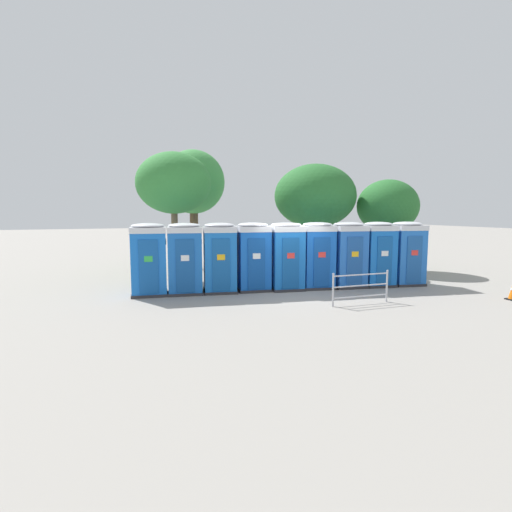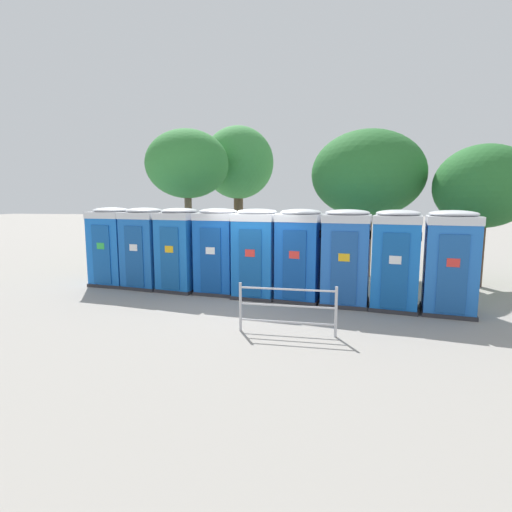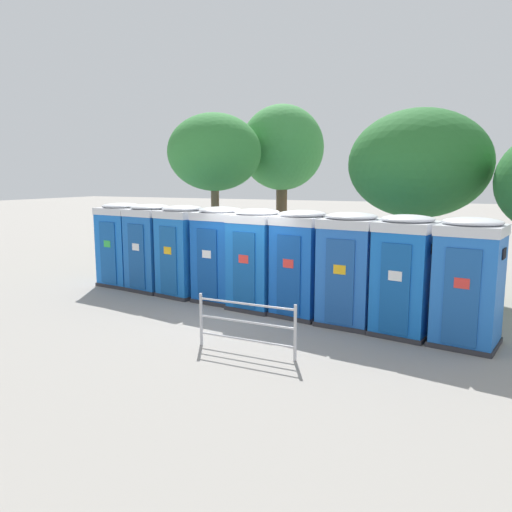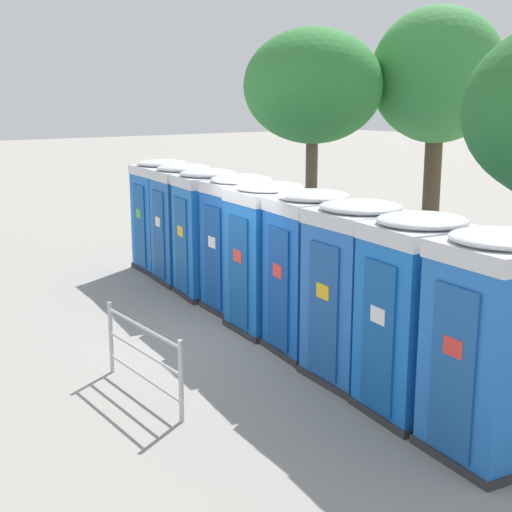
{
  "view_description": "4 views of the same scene",
  "coord_description": "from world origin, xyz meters",
  "px_view_note": "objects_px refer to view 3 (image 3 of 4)",
  "views": [
    {
      "loc": [
        -6.38,
        -13.16,
        2.95
      ],
      "look_at": [
        -1.06,
        0.59,
        1.29
      ],
      "focal_mm": 28.0,
      "sensor_mm": 36.0,
      "label": 1
    },
    {
      "loc": [
        2.01,
        -10.76,
        2.79
      ],
      "look_at": [
        0.02,
        0.41,
        1.18
      ],
      "focal_mm": 28.0,
      "sensor_mm": 36.0,
      "label": 2
    },
    {
      "loc": [
        5.21,
        -10.89,
        3.29
      ],
      "look_at": [
        0.0,
        0.42,
        1.33
      ],
      "focal_mm": 35.0,
      "sensor_mm": 36.0,
      "label": 3
    },
    {
      "loc": [
        9.21,
        -6.94,
        3.87
      ],
      "look_at": [
        -0.49,
        0.5,
        1.17
      ],
      "focal_mm": 50.0,
      "sensor_mm": 36.0,
      "label": 4
    }
  ],
  "objects_px": {
    "portapotty_5": "(302,263)",
    "portapotty_6": "(350,269)",
    "portapotty_8": "(469,282)",
    "street_tree_1": "(214,153)",
    "portapotty_4": "(257,259)",
    "event_barrier": "(246,324)",
    "portapotty_7": "(405,275)",
    "street_tree_3": "(419,165)",
    "portapotty_0": "(122,244)",
    "street_tree_0": "(282,149)",
    "portapotty_2": "(183,250)",
    "portapotty_3": "(220,254)",
    "portapotty_1": "(151,247)"
  },
  "relations": [
    {
      "from": "portapotty_2",
      "to": "portapotty_6",
      "type": "bearing_deg",
      "value": -9.45
    },
    {
      "from": "portapotty_5",
      "to": "event_barrier",
      "type": "bearing_deg",
      "value": -91.35
    },
    {
      "from": "portapotty_0",
      "to": "street_tree_3",
      "type": "relative_size",
      "value": 0.49
    },
    {
      "from": "portapotty_1",
      "to": "portapotty_2",
      "type": "distance_m",
      "value": 1.25
    },
    {
      "from": "portapotty_5",
      "to": "portapotty_8",
      "type": "xyz_separation_m",
      "value": [
        3.7,
        -0.67,
        -0.0
      ]
    },
    {
      "from": "portapotty_6",
      "to": "event_barrier",
      "type": "bearing_deg",
      "value": -115.94
    },
    {
      "from": "street_tree_0",
      "to": "street_tree_3",
      "type": "bearing_deg",
      "value": -28.59
    },
    {
      "from": "street_tree_0",
      "to": "street_tree_3",
      "type": "height_order",
      "value": "street_tree_0"
    },
    {
      "from": "portapotty_7",
      "to": "portapotty_4",
      "type": "bearing_deg",
      "value": 170.59
    },
    {
      "from": "portapotty_3",
      "to": "portapotty_6",
      "type": "xyz_separation_m",
      "value": [
        3.69,
        -0.7,
        -0.0
      ]
    },
    {
      "from": "portapotty_3",
      "to": "portapotty_8",
      "type": "distance_m",
      "value": 6.26
    },
    {
      "from": "portapotty_7",
      "to": "street_tree_1",
      "type": "height_order",
      "value": "street_tree_1"
    },
    {
      "from": "portapotty_6",
      "to": "portapotty_7",
      "type": "xyz_separation_m",
      "value": [
        1.23,
        -0.22,
        0.0
      ]
    },
    {
      "from": "portapotty_5",
      "to": "portapotty_6",
      "type": "xyz_separation_m",
      "value": [
        1.23,
        -0.25,
        -0.0
      ]
    },
    {
      "from": "portapotty_2",
      "to": "event_barrier",
      "type": "height_order",
      "value": "portapotty_2"
    },
    {
      "from": "portapotty_4",
      "to": "portapotty_8",
      "type": "distance_m",
      "value": 5.01
    },
    {
      "from": "portapotty_8",
      "to": "portapotty_3",
      "type": "bearing_deg",
      "value": 169.58
    },
    {
      "from": "portapotty_0",
      "to": "portapotty_5",
      "type": "relative_size",
      "value": 1.0
    },
    {
      "from": "portapotty_1",
      "to": "portapotty_5",
      "type": "bearing_deg",
      "value": -8.94
    },
    {
      "from": "portapotty_5",
      "to": "portapotty_4",
      "type": "bearing_deg",
      "value": 173.33
    },
    {
      "from": "portapotty_5",
      "to": "portapotty_7",
      "type": "xyz_separation_m",
      "value": [
        2.46,
        -0.47,
        0.0
      ]
    },
    {
      "from": "event_barrier",
      "to": "portapotty_3",
      "type": "bearing_deg",
      "value": 125.38
    },
    {
      "from": "portapotty_3",
      "to": "portapotty_4",
      "type": "xyz_separation_m",
      "value": [
        1.22,
        -0.31,
        -0.0
      ]
    },
    {
      "from": "portapotty_0",
      "to": "event_barrier",
      "type": "distance_m",
      "value": 7.28
    },
    {
      "from": "street_tree_1",
      "to": "portapotty_4",
      "type": "bearing_deg",
      "value": -49.43
    },
    {
      "from": "portapotty_2",
      "to": "portapotty_7",
      "type": "bearing_deg",
      "value": -9.6
    },
    {
      "from": "portapotty_0",
      "to": "portapotty_3",
      "type": "bearing_deg",
      "value": -7.99
    },
    {
      "from": "street_tree_0",
      "to": "street_tree_3",
      "type": "relative_size",
      "value": 1.15
    },
    {
      "from": "portapotty_6",
      "to": "street_tree_3",
      "type": "xyz_separation_m",
      "value": [
        0.87,
        4.18,
        2.38
      ]
    },
    {
      "from": "street_tree_1",
      "to": "event_barrier",
      "type": "xyz_separation_m",
      "value": [
        4.64,
        -7.11,
        -3.57
      ]
    },
    {
      "from": "portapotty_3",
      "to": "street_tree_3",
      "type": "xyz_separation_m",
      "value": [
        4.56,
        3.47,
        2.38
      ]
    },
    {
      "from": "portapotty_4",
      "to": "portapotty_1",
      "type": "bearing_deg",
      "value": 170.3
    },
    {
      "from": "portapotty_8",
      "to": "street_tree_1",
      "type": "relative_size",
      "value": 0.46
    },
    {
      "from": "portapotty_3",
      "to": "portapotty_7",
      "type": "height_order",
      "value": "same"
    },
    {
      "from": "portapotty_7",
      "to": "street_tree_3",
      "type": "bearing_deg",
      "value": 94.73
    },
    {
      "from": "portapotty_6",
      "to": "portapotty_8",
      "type": "xyz_separation_m",
      "value": [
        2.47,
        -0.43,
        0.0
      ]
    },
    {
      "from": "portapotty_2",
      "to": "street_tree_1",
      "type": "relative_size",
      "value": 0.46
    },
    {
      "from": "portapotty_6",
      "to": "portapotty_7",
      "type": "bearing_deg",
      "value": -10.18
    },
    {
      "from": "portapotty_4",
      "to": "portapotty_0",
      "type": "bearing_deg",
      "value": 170.42
    },
    {
      "from": "portapotty_0",
      "to": "portapotty_5",
      "type": "xyz_separation_m",
      "value": [
        6.18,
        -0.98,
        0.0
      ]
    },
    {
      "from": "portapotty_0",
      "to": "street_tree_1",
      "type": "xyz_separation_m",
      "value": [
        1.47,
        3.21,
        2.86
      ]
    },
    {
      "from": "portapotty_8",
      "to": "street_tree_3",
      "type": "relative_size",
      "value": 0.49
    },
    {
      "from": "portapotty_2",
      "to": "street_tree_1",
      "type": "bearing_deg",
      "value": 105.41
    },
    {
      "from": "street_tree_1",
      "to": "event_barrier",
      "type": "bearing_deg",
      "value": -56.85
    },
    {
      "from": "event_barrier",
      "to": "portapotty_0",
      "type": "bearing_deg",
      "value": 147.51
    },
    {
      "from": "portapotty_5",
      "to": "street_tree_3",
      "type": "distance_m",
      "value": 5.05
    },
    {
      "from": "portapotty_5",
      "to": "street_tree_1",
      "type": "height_order",
      "value": "street_tree_1"
    },
    {
      "from": "portapotty_5",
      "to": "street_tree_3",
      "type": "xyz_separation_m",
      "value": [
        2.1,
        3.93,
        2.38
      ]
    },
    {
      "from": "portapotty_4",
      "to": "event_barrier",
      "type": "xyz_separation_m",
      "value": [
        1.18,
        -3.06,
        -0.72
      ]
    },
    {
      "from": "portapotty_1",
      "to": "street_tree_0",
      "type": "relative_size",
      "value": 0.42
    }
  ]
}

